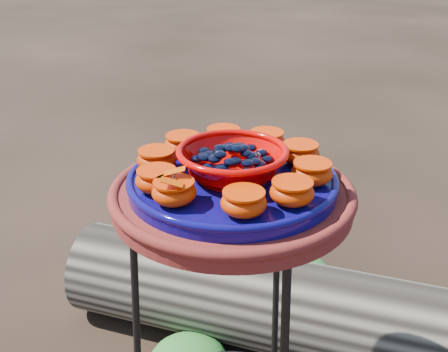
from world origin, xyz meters
The scene contains 18 objects.
plant_stand centered at (0.00, 0.00, 0.35)m, with size 0.44×0.44×0.70m, color black, non-canonical shape.
terracotta_saucer centered at (0.00, 0.00, 0.72)m, with size 0.46×0.46×0.04m, color #5D1711.
cobalt_plate centered at (0.00, 0.00, 0.75)m, with size 0.39×0.39×0.03m, color #060134.
red_bowl centered at (0.00, 0.00, 0.79)m, with size 0.20×0.20×0.05m, color #D50401, non-canonical shape.
glass_gems centered at (0.00, 0.00, 0.83)m, with size 0.15×0.15×0.03m, color black, non-canonical shape.
orange_half_0 centered at (-0.03, -0.14, 0.78)m, with size 0.08×0.08×0.04m, color #C12100.
orange_half_1 centered at (0.09, -0.11, 0.78)m, with size 0.08×0.08×0.04m, color #C12100.
orange_half_2 centered at (0.14, -0.04, 0.78)m, with size 0.08×0.08×0.04m, color #C12100.
orange_half_3 centered at (0.14, 0.05, 0.78)m, with size 0.08×0.08×0.04m, color #C12100.
orange_half_4 centered at (0.08, 0.12, 0.78)m, with size 0.08×0.08×0.04m, color #C12100.
orange_half_5 centered at (-0.01, 0.15, 0.78)m, with size 0.08×0.08×0.04m, color #C12100.
orange_half_6 centered at (-0.09, 0.11, 0.78)m, with size 0.08×0.08×0.04m, color #C12100.
orange_half_7 centered at (-0.14, 0.04, 0.78)m, with size 0.08×0.08×0.04m, color #C12100.
orange_half_8 centered at (-0.14, -0.05, 0.78)m, with size 0.08×0.08×0.04m, color #C12100.
orange_half_9 centered at (-0.08, -0.12, 0.78)m, with size 0.08×0.08×0.04m, color #C12100.
butterfly centered at (-0.03, -0.14, 0.81)m, with size 0.08×0.05×0.01m, color #D43F00, non-canonical shape.
driftwood_log centered at (0.02, 0.45, 0.14)m, with size 1.54×0.40×0.29m, color black, non-canonical shape.
foliage_back centered at (-0.18, 0.62, 0.09)m, with size 0.35×0.35×0.18m, color #255F23.
Camera 1 is at (0.50, -0.81, 1.21)m, focal length 45.00 mm.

